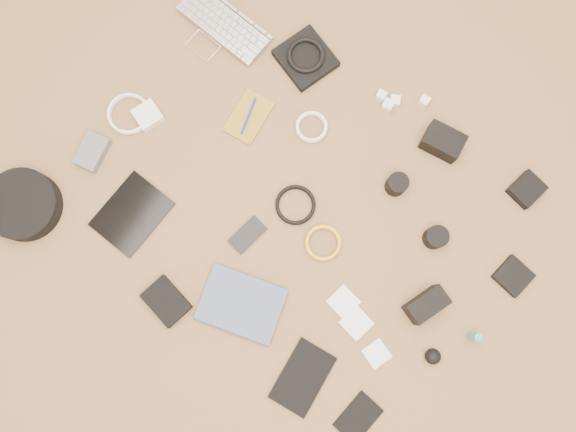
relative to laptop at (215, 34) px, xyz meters
The scene contains 33 objects.
laptop is the anchor object (origin of this frame).
headphone_pouch 0.30m from the laptop, 15.98° to the left, with size 0.16×0.15×0.03m, color black.
headphones 0.30m from the laptop, 15.98° to the left, with size 0.12×0.12×0.02m, color black.
charger_a 0.59m from the laptop, ahead, with size 0.03×0.03×0.03m, color silver.
charger_b 0.56m from the laptop, 10.56° to the left, with size 0.03×0.03×0.03m, color silver.
charger_c 0.69m from the laptop, 13.25° to the left, with size 0.03×0.03×0.03m, color silver.
charger_d 0.61m from the laptop, 10.42° to the left, with size 0.03×0.03×0.03m, color silver.
dslr_camera 0.79m from the laptop, ahead, with size 0.12×0.08×0.07m, color black.
lens_pouch 1.08m from the laptop, ahead, with size 0.08×0.09×0.03m, color black.
notebook_olive 0.29m from the laptop, 35.99° to the right, with size 0.10×0.16×0.01m, color olive.
pen_blue 0.29m from the laptop, 35.99° to the right, with size 0.01×0.01×0.12m, color #13219D.
cable_white_a 0.43m from the laptop, 13.17° to the right, with size 0.10×0.10×0.01m, color white.
lens_a 0.75m from the laptop, ahead, with size 0.06×0.06×0.07m, color black.
lens_b 0.94m from the laptop, 12.28° to the right, with size 0.07×0.07×0.06m, color black.
card_reader 1.18m from the laptop, ahead, with size 0.09×0.09×0.02m, color black.
power_brick 0.34m from the laptop, 94.50° to the right, with size 0.08×0.08×0.03m, color silver.
cable_white_b 0.37m from the laptop, 102.79° to the right, with size 0.13×0.13×0.01m, color white.
cable_black 0.61m from the laptop, 33.22° to the right, with size 0.12×0.12×0.01m, color black.
cable_yellow 0.75m from the laptop, 31.20° to the right, with size 0.11×0.11×0.01m, color gold.
flash 1.06m from the laptop, 21.43° to the right, with size 0.06×0.12×0.09m, color black.
lens_cleaner 1.22m from the laptop, 18.85° to the right, with size 0.02×0.02×0.08m, color #19A596.
battery_charger 0.54m from the laptop, 101.41° to the right, with size 0.07×0.11×0.03m, color #525256.
tablet 0.63m from the laptop, 80.49° to the right, with size 0.17×0.21×0.01m, color black.
phone 0.65m from the laptop, 48.26° to the right, with size 0.06×0.11×0.01m, color black.
filter_case_left 0.93m from the laptop, 32.80° to the right, with size 0.07×0.07×0.01m, color silver.
filter_case_mid 1.00m from the laptop, 32.39° to the right, with size 0.08×0.08×0.01m, color silver.
filter_case_right 1.11m from the laptop, 31.65° to the right, with size 0.07×0.07×0.01m, color silver.
air_blower 1.19m from the laptop, 24.92° to the right, with size 0.05×0.05×0.05m, color black.
headphone_case 0.79m from the laptop, 103.15° to the right, with size 0.22×0.22×0.06m, color black.
drive_case 0.85m from the laptop, 66.38° to the right, with size 0.13×0.09×0.03m, color black.
paperback 0.94m from the laptop, 53.96° to the right, with size 0.17×0.23×0.02m, color #41506E.
notebook_black_a 1.09m from the laptop, 43.42° to the right, with size 0.12×0.19×0.01m, color black.
notebook_black_b 1.25m from the laptop, 37.65° to the right, with size 0.08×0.13×0.01m, color black.
Camera 1 is at (0.18, -0.24, 1.68)m, focal length 35.00 mm.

